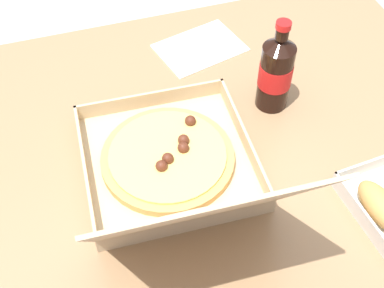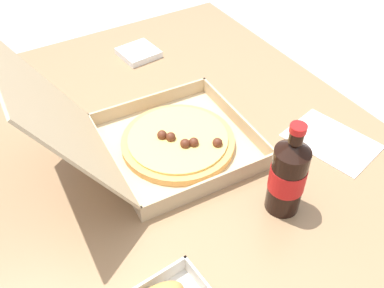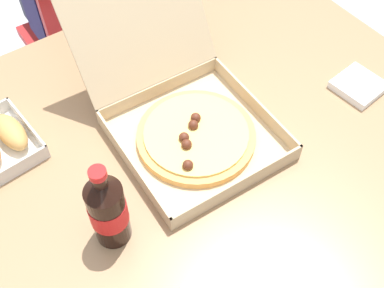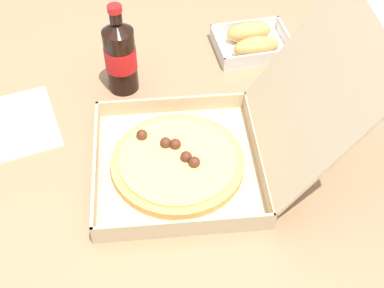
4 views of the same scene
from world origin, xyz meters
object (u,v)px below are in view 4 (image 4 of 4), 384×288
object	(u,v)px
pizza_box_open	(202,149)
paper_menu	(21,123)
cola_bottle	(120,55)
bread_side_box	(252,41)

from	to	relation	value
pizza_box_open	paper_menu	xyz separation A→B (m)	(-0.18, -0.39, -0.05)
cola_bottle	pizza_box_open	bearing A→B (deg)	28.17
bread_side_box	cola_bottle	world-z (taller)	cola_bottle
paper_menu	pizza_box_open	bearing A→B (deg)	50.61
bread_side_box	paper_menu	world-z (taller)	bread_side_box
pizza_box_open	bread_side_box	xyz separation A→B (m)	(-0.38, 0.19, -0.02)
pizza_box_open	paper_menu	bearing A→B (deg)	-115.33
pizza_box_open	cola_bottle	distance (m)	0.32
bread_side_box	paper_menu	size ratio (longest dim) A/B	0.96
paper_menu	cola_bottle	bearing A→B (deg)	97.41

